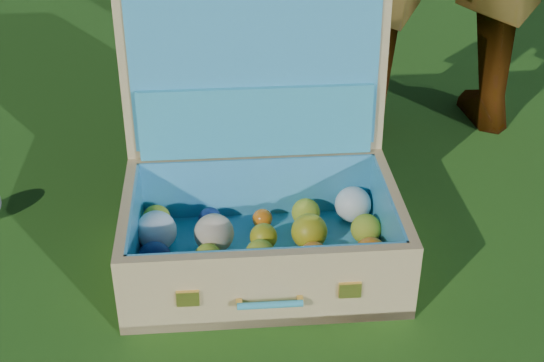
% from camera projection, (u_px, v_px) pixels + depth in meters
% --- Properties ---
extents(ground, '(60.00, 60.00, 0.00)m').
position_uv_depth(ground, '(279.00, 278.00, 1.53)').
color(ground, '#215114').
rests_on(ground, ground).
extents(suitcase, '(0.66, 0.58, 0.53)m').
position_uv_depth(suitcase, '(259.00, 188.00, 1.55)').
color(suitcase, tan).
rests_on(suitcase, ground).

